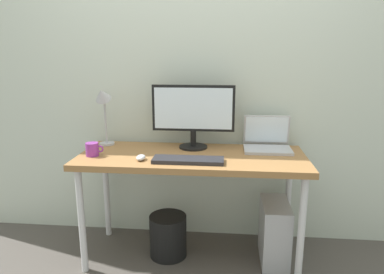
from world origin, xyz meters
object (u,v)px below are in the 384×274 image
at_px(desk, 192,165).
at_px(laptop, 267,141).
at_px(coffee_mug, 92,149).
at_px(wastebasket, 168,236).
at_px(keyboard, 188,160).
at_px(desk_lamp, 103,104).
at_px(mouse, 141,157).
at_px(monitor, 193,112).
at_px(computer_tower, 274,232).

bearing_deg(desk, laptop, 19.94).
bearing_deg(coffee_mug, wastebasket, 9.91).
bearing_deg(coffee_mug, keyboard, -6.56).
xyz_separation_m(desk, wastebasket, (-0.17, -0.01, -0.53)).
bearing_deg(desk_lamp, laptop, 0.69).
distance_m(mouse, coffee_mug, 0.34).
bearing_deg(mouse, desk, 26.37).
height_order(monitor, laptop, monitor).
bearing_deg(wastebasket, keyboard, -44.29).
relative_size(desk, computer_tower, 3.56).
distance_m(computer_tower, wastebasket, 0.74).
distance_m(desk_lamp, computer_tower, 1.49).
bearing_deg(desk_lamp, wastebasket, -20.13).
distance_m(keyboard, mouse, 0.30).
xyz_separation_m(keyboard, coffee_mug, (-0.64, 0.07, 0.03)).
height_order(monitor, keyboard, monitor).
xyz_separation_m(laptop, coffee_mug, (-1.15, -0.27, -0.01)).
bearing_deg(monitor, desk_lamp, 179.95).
bearing_deg(mouse, monitor, 47.02).
height_order(desk_lamp, wastebasket, desk_lamp).
height_order(keyboard, mouse, mouse).
distance_m(desk_lamp, coffee_mug, 0.37).
distance_m(desk_lamp, wastebasket, 1.04).
bearing_deg(laptop, keyboard, -146.15).
bearing_deg(coffee_mug, desk, 7.83).
distance_m(keyboard, computer_tower, 0.82).
relative_size(keyboard, mouse, 4.89).
xyz_separation_m(monitor, mouse, (-0.30, -0.32, -0.24)).
relative_size(monitor, laptop, 1.79).
height_order(desk_lamp, coffee_mug, desk_lamp).
bearing_deg(computer_tower, mouse, -169.40).
distance_m(monitor, laptop, 0.55).
xyz_separation_m(mouse, wastebasket, (0.14, 0.15, -0.62)).
height_order(monitor, computer_tower, monitor).
height_order(desk, monitor, monitor).
relative_size(coffee_mug, wastebasket, 0.40).
height_order(desk, keyboard, keyboard).
relative_size(desk, wastebasket, 4.99).
bearing_deg(computer_tower, coffee_mug, -175.29).
height_order(desk, coffee_mug, coffee_mug).
distance_m(desk, coffee_mug, 0.66).
bearing_deg(mouse, coffee_mug, 169.23).
relative_size(monitor, computer_tower, 1.36).
relative_size(monitor, desk_lamp, 1.31).
relative_size(computer_tower, wastebasket, 1.40).
distance_m(laptop, wastebasket, 0.96).
xyz_separation_m(mouse, coffee_mug, (-0.34, 0.06, 0.03)).
bearing_deg(wastebasket, computer_tower, 1.30).
bearing_deg(coffee_mug, computer_tower, 4.71).
bearing_deg(desk_lamp, computer_tower, -7.45).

